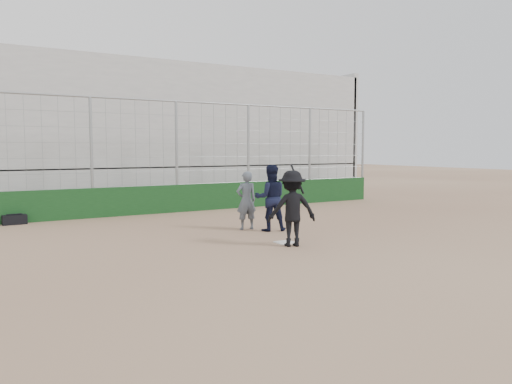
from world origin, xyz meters
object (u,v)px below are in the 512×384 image
umpire (246,203)px  batter_at_plate (292,208)px  equipment_bag (15,220)px  catcher_crouched (270,209)px

umpire → batter_at_plate: bearing=89.9°
umpire → equipment_bag: 7.17m
catcher_crouched → batter_at_plate: bearing=-109.0°
catcher_crouched → umpire: (-0.44, 0.59, 0.13)m
batter_at_plate → umpire: size_ratio=1.30×
batter_at_plate → catcher_crouched: size_ratio=1.56×
catcher_crouched → umpire: 0.75m
batter_at_plate → catcher_crouched: (0.71, 2.06, -0.27)m
equipment_bag → batter_at_plate: bearing=-53.0°
batter_at_plate → equipment_bag: bearing=127.0°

